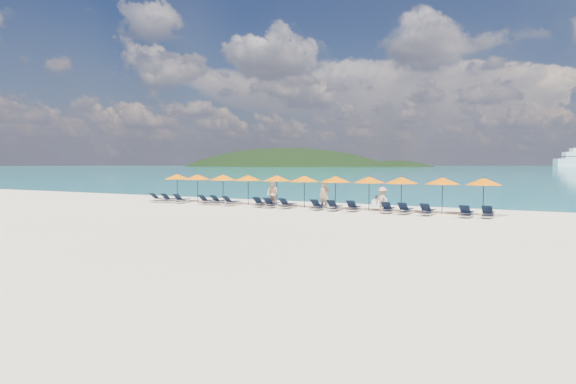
% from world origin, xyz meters
% --- Properties ---
extents(ground, '(1400.00, 1400.00, 0.00)m').
position_xyz_m(ground, '(0.00, 0.00, 0.00)').
color(ground, beige).
extents(sea, '(1600.00, 1300.00, 0.01)m').
position_xyz_m(sea, '(0.00, 660.00, 0.01)').
color(sea, '#1FA9B2').
rests_on(sea, ground).
extents(headland_main, '(374.00, 242.00, 126.50)m').
position_xyz_m(headland_main, '(-300.00, 540.00, -38.00)').
color(headland_main, black).
rests_on(headland_main, ground).
extents(headland_small, '(162.00, 126.00, 85.50)m').
position_xyz_m(headland_small, '(-150.00, 560.00, -35.00)').
color(headland_small, black).
rests_on(headland_small, ground).
extents(jetski, '(1.07, 2.16, 0.74)m').
position_xyz_m(jetski, '(4.26, 9.19, 0.30)').
color(jetski, silver).
rests_on(jetski, ground).
extents(beachgoer_a, '(0.76, 0.61, 1.82)m').
position_xyz_m(beachgoer_a, '(1.90, 4.64, 0.91)').
color(beachgoer_a, tan).
rests_on(beachgoer_a, ground).
extents(beachgoer_b, '(1.04, 0.78, 1.90)m').
position_xyz_m(beachgoer_b, '(-1.95, 4.27, 0.95)').
color(beachgoer_b, tan).
rests_on(beachgoer_b, ground).
extents(beachgoer_c, '(1.16, 0.85, 1.63)m').
position_xyz_m(beachgoer_c, '(6.12, 3.93, 0.81)').
color(beachgoer_c, tan).
rests_on(beachgoer_c, ground).
extents(umbrella_0, '(2.10, 2.10, 2.28)m').
position_xyz_m(umbrella_0, '(-11.67, 5.45, 2.02)').
color(umbrella_0, black).
rests_on(umbrella_0, ground).
extents(umbrella_1, '(2.10, 2.10, 2.28)m').
position_xyz_m(umbrella_1, '(-9.40, 5.26, 2.02)').
color(umbrella_1, black).
rests_on(umbrella_1, ground).
extents(umbrella_2, '(2.10, 2.10, 2.28)m').
position_xyz_m(umbrella_2, '(-6.88, 5.22, 2.02)').
color(umbrella_2, black).
rests_on(umbrella_2, ground).
extents(umbrella_3, '(2.10, 2.10, 2.28)m').
position_xyz_m(umbrella_3, '(-4.60, 5.25, 2.02)').
color(umbrella_3, black).
rests_on(umbrella_3, ground).
extents(umbrella_4, '(2.10, 2.10, 2.28)m').
position_xyz_m(umbrella_4, '(-2.23, 5.41, 2.02)').
color(umbrella_4, black).
rests_on(umbrella_4, ground).
extents(umbrella_5, '(2.10, 2.10, 2.28)m').
position_xyz_m(umbrella_5, '(0.10, 5.22, 2.02)').
color(umbrella_5, black).
rests_on(umbrella_5, ground).
extents(umbrella_6, '(2.10, 2.10, 2.28)m').
position_xyz_m(umbrella_6, '(2.45, 5.21, 2.02)').
color(umbrella_6, black).
rests_on(umbrella_6, ground).
extents(umbrella_7, '(2.10, 2.10, 2.28)m').
position_xyz_m(umbrella_7, '(4.77, 5.35, 2.02)').
color(umbrella_7, black).
rests_on(umbrella_7, ground).
extents(umbrella_8, '(2.10, 2.10, 2.28)m').
position_xyz_m(umbrella_8, '(6.93, 5.26, 2.02)').
color(umbrella_8, black).
rests_on(umbrella_8, ground).
extents(umbrella_9, '(2.10, 2.10, 2.28)m').
position_xyz_m(umbrella_9, '(9.41, 5.43, 2.02)').
color(umbrella_9, black).
rests_on(umbrella_9, ground).
extents(umbrella_10, '(2.10, 2.10, 2.28)m').
position_xyz_m(umbrella_10, '(11.75, 5.42, 2.02)').
color(umbrella_10, black).
rests_on(umbrella_10, ground).
extents(lounger_0, '(0.73, 1.74, 0.66)m').
position_xyz_m(lounger_0, '(-12.24, 3.96, 0.24)').
color(lounger_0, silver).
rests_on(lounger_0, ground).
extents(lounger_1, '(0.69, 1.72, 0.66)m').
position_xyz_m(lounger_1, '(-11.17, 3.99, 0.24)').
color(lounger_1, silver).
rests_on(lounger_1, ground).
extents(lounger_2, '(0.76, 1.75, 0.66)m').
position_xyz_m(lounger_2, '(-9.93, 3.98, 0.24)').
color(lounger_2, silver).
rests_on(lounger_2, ground).
extents(lounger_3, '(0.67, 1.72, 0.66)m').
position_xyz_m(lounger_3, '(-7.50, 4.05, 0.24)').
color(lounger_3, silver).
rests_on(lounger_3, ground).
extents(lounger_4, '(0.77, 1.75, 0.66)m').
position_xyz_m(lounger_4, '(-6.51, 4.25, 0.24)').
color(lounger_4, silver).
rests_on(lounger_4, ground).
extents(lounger_5, '(0.74, 1.74, 0.66)m').
position_xyz_m(lounger_5, '(-5.25, 4.00, 0.24)').
color(lounger_5, silver).
rests_on(lounger_5, ground).
extents(lounger_6, '(0.76, 1.74, 0.66)m').
position_xyz_m(lounger_6, '(-2.81, 4.13, 0.24)').
color(lounger_6, silver).
rests_on(lounger_6, ground).
extents(lounger_7, '(0.76, 1.74, 0.66)m').
position_xyz_m(lounger_7, '(-1.81, 3.90, 0.24)').
color(lounger_7, silver).
rests_on(lounger_7, ground).
extents(lounger_8, '(0.68, 1.72, 0.66)m').
position_xyz_m(lounger_8, '(-0.58, 3.98, 0.24)').
color(lounger_8, silver).
rests_on(lounger_8, ground).
extents(lounger_9, '(0.62, 1.70, 0.66)m').
position_xyz_m(lounger_9, '(1.79, 3.95, 0.24)').
color(lounger_9, silver).
rests_on(lounger_9, ground).
extents(lounger_10, '(0.68, 1.72, 0.66)m').
position_xyz_m(lounger_10, '(2.92, 4.00, 0.24)').
color(lounger_10, silver).
rests_on(lounger_10, ground).
extents(lounger_11, '(0.73, 1.74, 0.66)m').
position_xyz_m(lounger_11, '(4.15, 4.21, 0.24)').
color(lounger_11, silver).
rests_on(lounger_11, ground).
extents(lounger_12, '(0.74, 1.74, 0.66)m').
position_xyz_m(lounger_12, '(6.39, 4.21, 0.24)').
color(lounger_12, silver).
rests_on(lounger_12, ground).
extents(lounger_13, '(0.69, 1.72, 0.66)m').
position_xyz_m(lounger_13, '(7.51, 4.11, 0.24)').
color(lounger_13, silver).
rests_on(lounger_13, ground).
extents(lounger_14, '(0.73, 1.74, 0.66)m').
position_xyz_m(lounger_14, '(8.85, 4.07, 0.24)').
color(lounger_14, silver).
rests_on(lounger_14, ground).
extents(lounger_15, '(0.69, 1.72, 0.66)m').
position_xyz_m(lounger_15, '(11.04, 3.96, 0.24)').
color(lounger_15, silver).
rests_on(lounger_15, ground).
extents(lounger_16, '(0.63, 1.70, 0.66)m').
position_xyz_m(lounger_16, '(12.15, 4.24, 0.24)').
color(lounger_16, silver).
rests_on(lounger_16, ground).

